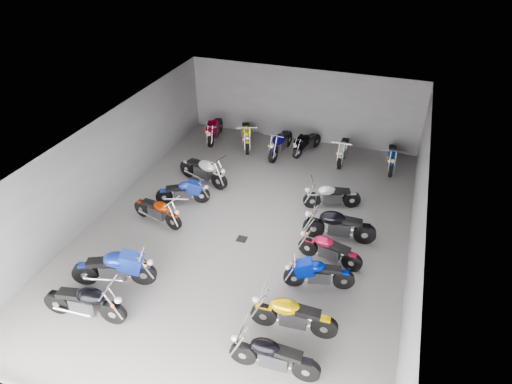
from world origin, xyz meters
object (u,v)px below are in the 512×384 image
motorcycle_left_e (183,192)px  motorcycle_right_f (331,196)px  motorcycle_right_b (293,315)px  motorcycle_right_e (338,225)px  motorcycle_left_b (115,268)px  motorcycle_back_f (392,157)px  motorcycle_left_f (204,170)px  motorcycle_back_b (246,135)px  motorcycle_back_e (343,150)px  motorcycle_right_c (318,274)px  motorcycle_back_c (280,143)px  motorcycle_back_a (215,129)px  motorcycle_right_a (273,356)px  motorcycle_back_d (307,143)px  motorcycle_left_d (158,211)px  motorcycle_right_d (329,249)px  motorcycle_left_a (85,302)px  drain_grate (242,239)px

motorcycle_left_e → motorcycle_right_f: (4.93, 1.41, 0.03)m
motorcycle_right_b → motorcycle_right_e: (0.41, 3.93, 0.02)m
motorcycle_left_b → motorcycle_back_f: bearing=125.7°
motorcycle_left_f → motorcycle_back_b: 3.39m
motorcycle_back_f → motorcycle_right_b: bearing=75.7°
motorcycle_back_e → motorcycle_right_c: bearing=94.0°
motorcycle_back_b → motorcycle_right_c: bearing=100.7°
motorcycle_right_b → motorcycle_back_c: size_ratio=0.98×
motorcycle_back_a → motorcycle_back_e: (5.68, -0.07, -0.01)m
motorcycle_back_a → motorcycle_back_f: 7.59m
motorcycle_right_a → motorcycle_right_b: bearing=-6.7°
motorcycle_back_d → motorcycle_back_f: motorcycle_back_f is taller
motorcycle_left_b → motorcycle_back_e: motorcycle_left_b is taller
motorcycle_left_f → motorcycle_left_b: bearing=16.0°
motorcycle_right_a → motorcycle_right_c: size_ratio=1.10×
motorcycle_left_d → motorcycle_right_d: (5.69, -0.10, -0.00)m
motorcycle_right_b → motorcycle_back_a: 10.97m
motorcycle_right_b → motorcycle_back_d: (-1.90, 9.27, -0.07)m
motorcycle_right_a → motorcycle_right_b: motorcycle_right_b is taller
motorcycle_back_a → motorcycle_right_f: bearing=140.5°
motorcycle_right_b → motorcycle_back_a: size_ratio=1.04×
motorcycle_left_d → motorcycle_back_f: motorcycle_back_f is taller
motorcycle_left_a → motorcycle_back_e: size_ratio=1.10×
motorcycle_right_a → motorcycle_back_f: bearing=-11.0°
motorcycle_right_f → motorcycle_back_d: motorcycle_right_f is taller
motorcycle_left_f → motorcycle_back_d: size_ratio=1.20×
motorcycle_right_e → motorcycle_left_d: bearing=92.8°
motorcycle_right_f → motorcycle_back_b: motorcycle_back_b is taller
motorcycle_left_e → motorcycle_back_c: 5.06m
drain_grate → motorcycle_back_a: motorcycle_back_a is taller
motorcycle_back_a → motorcycle_back_e: 5.68m
motorcycle_back_c → motorcycle_right_c: bearing=120.2°
motorcycle_right_b → motorcycle_back_b: size_ratio=1.03×
motorcycle_left_a → motorcycle_left_d: size_ratio=1.15×
motorcycle_right_a → motorcycle_back_a: (-5.91, 10.43, 0.00)m
motorcycle_right_c → motorcycle_back_a: 9.77m
motorcycle_left_a → motorcycle_left_b: (0.01, 1.30, 0.02)m
motorcycle_left_a → motorcycle_right_e: size_ratio=0.99×
motorcycle_left_a → motorcycle_back_a: size_ratio=1.07×
motorcycle_left_b → motorcycle_right_a: motorcycle_left_b is taller
motorcycle_left_a → motorcycle_left_d: bearing=178.0°
motorcycle_back_e → motorcycle_right_a: bearing=90.6°
motorcycle_left_d → motorcycle_back_b: (0.85, 6.14, 0.06)m
motorcycle_left_d → motorcycle_right_c: size_ratio=1.01×
motorcycle_left_f → motorcycle_right_f: 4.83m
motorcycle_right_b → motorcycle_right_d: motorcycle_right_b is taller
motorcycle_left_b → motorcycle_right_c: (5.30, 1.70, -0.09)m
motorcycle_right_f → motorcycle_back_c: 4.19m
motorcycle_left_e → motorcycle_back_e: motorcycle_back_e is taller
motorcycle_back_d → motorcycle_back_b: bearing=26.9°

